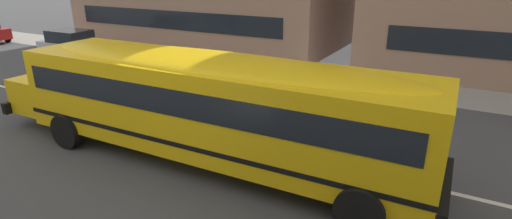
# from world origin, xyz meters

# --- Properties ---
(ground_plane) EXTENTS (400.00, 400.00, 0.00)m
(ground_plane) POSITION_xyz_m (0.00, 0.00, 0.00)
(ground_plane) COLOR #424244
(sidewalk_far) EXTENTS (120.00, 3.00, 0.01)m
(sidewalk_far) POSITION_xyz_m (0.00, 8.02, 0.01)
(sidewalk_far) COLOR gray
(sidewalk_far) RESTS_ON ground_plane
(lane_centreline) EXTENTS (110.00, 0.16, 0.01)m
(lane_centreline) POSITION_xyz_m (0.00, 0.00, 0.00)
(lane_centreline) COLOR silver
(lane_centreline) RESTS_ON ground_plane
(school_bus) EXTENTS (12.94, 3.07, 2.88)m
(school_bus) POSITION_xyz_m (-0.30, -1.32, 1.71)
(school_bus) COLOR yellow
(school_bus) RESTS_ON ground_plane
(parked_car_silver_by_entrance) EXTENTS (3.96, 2.00, 1.64)m
(parked_car_silver_by_entrance) POSITION_xyz_m (-14.03, 5.11, 0.84)
(parked_car_silver_by_entrance) COLOR #B7BABF
(parked_car_silver_by_entrance) RESTS_ON ground_plane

